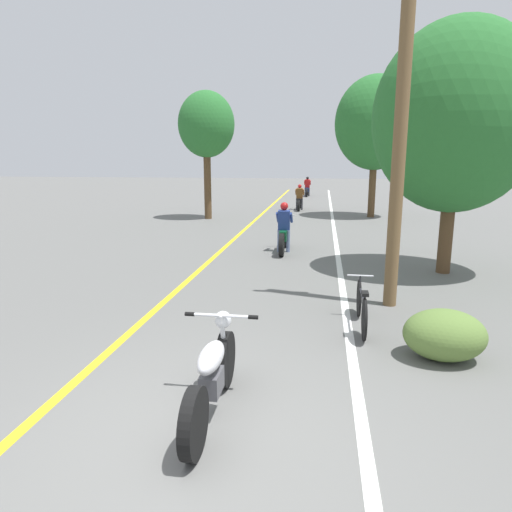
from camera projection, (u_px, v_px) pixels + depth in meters
name	position (u px, v px, depth m)	size (l,w,h in m)	color
ground_plane	(188.00, 436.00, 4.54)	(120.00, 120.00, 0.00)	#60605E
lane_stripe_center	(240.00, 233.00, 16.77)	(0.14, 48.00, 0.01)	yellow
lane_stripe_edge	(335.00, 235.00, 16.28)	(0.14, 48.00, 0.01)	white
utility_pole	(402.00, 111.00, 7.85)	(1.10, 0.24, 6.83)	brown
roadside_tree_right_near	(456.00, 118.00, 10.28)	(3.72, 3.35, 5.74)	#513A23
roadside_tree_right_far	(376.00, 123.00, 20.55)	(3.65, 3.28, 6.37)	#513A23
roadside_tree_left	(206.00, 125.00, 20.00)	(2.49, 2.24, 5.60)	#513A23
roadside_bush	(444.00, 335.00, 6.21)	(1.10, 0.88, 0.70)	#5B7A38
motorcycle_foreground	(212.00, 375.00, 4.84)	(0.85, 2.04, 0.98)	black
motorcycle_rider_lead	(284.00, 233.00, 13.39)	(0.50, 2.07, 1.46)	black
motorcycle_rider_mid	(299.00, 200.00, 24.37)	(0.50, 2.12, 1.35)	black
motorcycle_rider_far	(307.00, 189.00, 33.22)	(0.50, 2.10, 1.40)	black
bicycle_parked	(362.00, 307.00, 7.39)	(0.44, 1.74, 0.75)	black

